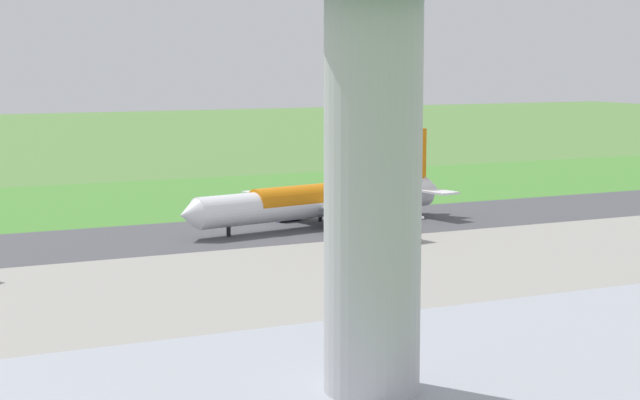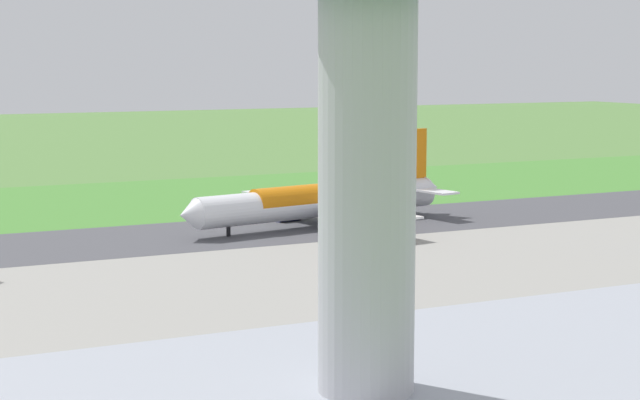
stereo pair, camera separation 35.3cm
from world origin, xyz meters
name	(u,v)px [view 2 (the right image)]	position (x,y,z in m)	size (l,w,h in m)	color
ground_plane	(297,228)	(0.00, 0.00, 0.00)	(800.00, 800.00, 0.00)	#547F3D
runway_asphalt	(297,228)	(0.00, 0.00, 0.03)	(600.00, 29.04, 0.06)	#47474C
apron_concrete	(450,280)	(0.00, 47.64, 0.03)	(440.00, 110.00, 0.05)	gray
grass_verge_foreground	(218,200)	(0.00, -38.84, 0.02)	(600.00, 80.00, 0.04)	#478534
airliner_main	(322,201)	(-4.69, -0.07, 4.35)	(53.89, 44.35, 15.88)	white
no_stopping_sign	(316,190)	(-20.10, -34.89, 1.43)	(0.60, 0.10, 2.40)	slate
traffic_cone_orange	(289,196)	(-14.72, -36.29, 0.28)	(0.40, 0.40, 0.55)	orange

